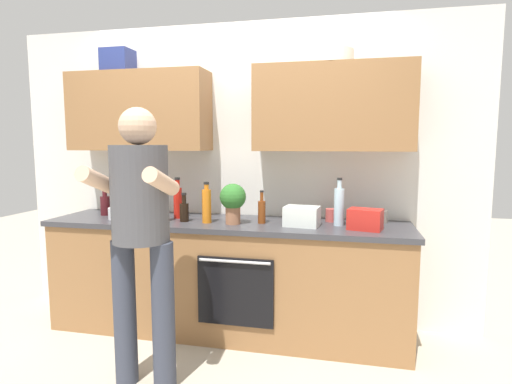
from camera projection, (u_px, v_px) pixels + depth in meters
The scene contains 19 objects.
ground_plane at pixel (227, 330), 3.33m from camera, with size 12.00×12.00×0.00m, color #B2A893.
back_wall_unit at pixel (234, 144), 3.42m from camera, with size 4.00×0.38×2.50m.
counter at pixel (226, 277), 3.28m from camera, with size 2.84×0.67×0.90m.
person_standing at pixel (141, 225), 2.47m from camera, with size 0.49×0.45×1.72m.
bottle_hotsauce at pixel (178, 201), 3.35m from camera, with size 0.07×0.07×0.33m.
bottle_soy at pixel (184, 211), 3.21m from camera, with size 0.07×0.07×0.23m.
bottle_syrup at pixel (150, 201), 3.35m from camera, with size 0.05×0.05×0.35m.
bottle_water at pixel (339, 206), 3.04m from camera, with size 0.07×0.07×0.36m.
bottle_oil at pixel (162, 203), 3.19m from camera, with size 0.07×0.07×0.33m.
bottle_wine at pixel (105, 204), 3.50m from camera, with size 0.08×0.08×0.25m.
bottle_juice at pixel (207, 205), 3.15m from camera, with size 0.07×0.07×0.32m.
bottle_vinegar at pixel (262, 211), 3.14m from camera, with size 0.06×0.06×0.25m.
cup_coffee at pixel (306, 215), 3.26m from camera, with size 0.09×0.09×0.08m, color white.
cup_stoneware at pixel (382, 217), 3.16m from camera, with size 0.08×0.08×0.10m, color slate.
cup_ceramic at pixel (331, 215), 3.21m from camera, with size 0.08×0.08×0.10m, color #BF4C47.
mixing_bowl at pixel (121, 213), 3.33m from camera, with size 0.20×0.20×0.09m, color silver.
potted_herb at pixel (233, 200), 3.10m from camera, with size 0.20×0.20×0.31m.
grocery_bag_crisps at pixel (365, 219), 2.91m from camera, with size 0.23×0.16×0.15m, color red.
grocery_bag_produce at pixel (302, 216), 3.04m from camera, with size 0.25×0.18×0.15m, color silver.
Camera 1 is at (0.92, -3.05, 1.51)m, focal length 28.85 mm.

